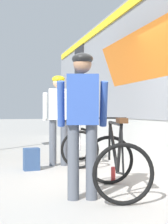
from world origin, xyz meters
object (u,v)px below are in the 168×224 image
(cyclist_near_in_white, at_px, (58,112))
(water_bottle_near_the_bikes, at_px, (113,175))
(cyclist_far_in_blue, at_px, (82,112))
(backpack_on_platform, at_px, (31,159))
(bicycle_far_black, at_px, (116,163))
(bicycle_near_silver, at_px, (80,144))

(cyclist_near_in_white, distance_m, water_bottle_near_the_bikes, 1.99)
(cyclist_far_in_blue, xyz_separation_m, backpack_on_platform, (-0.36, 2.04, -0.85))
(backpack_on_platform, bearing_deg, bicycle_far_black, -70.31)
(cyclist_near_in_white, xyz_separation_m, bicycle_far_black, (0.27, -2.26, -0.65))
(cyclist_near_in_white, xyz_separation_m, bicycle_near_silver, (0.44, 0.03, -0.65))
(bicycle_far_black, distance_m, water_bottle_near_the_bikes, 0.66)
(bicycle_near_silver, bearing_deg, cyclist_near_in_white, -176.02)
(cyclist_near_in_white, height_order, backpack_on_platform, cyclist_near_in_white)
(cyclist_far_in_blue, relative_size, backpack_on_platform, 4.40)
(cyclist_near_in_white, bearing_deg, backpack_on_platform, -148.97)
(cyclist_near_in_white, relative_size, backpack_on_platform, 4.40)
(cyclist_far_in_blue, distance_m, water_bottle_near_the_bikes, 1.34)
(cyclist_near_in_white, height_order, cyclist_far_in_blue, same)
(water_bottle_near_the_bikes, bearing_deg, cyclist_far_in_blue, -134.46)
(cyclist_near_in_white, relative_size, water_bottle_near_the_bikes, 7.38)
(bicycle_far_black, bearing_deg, water_bottle_near_the_bikes, 70.86)
(bicycle_near_silver, bearing_deg, bicycle_far_black, -94.21)
(cyclist_near_in_white, xyz_separation_m, water_bottle_near_the_bikes, (0.47, -1.69, -0.93))
(cyclist_near_in_white, relative_size, bicycle_near_silver, 1.44)
(water_bottle_near_the_bikes, bearing_deg, bicycle_near_silver, 90.91)
(cyclist_near_in_white, height_order, water_bottle_near_the_bikes, cyclist_near_in_white)
(cyclist_far_in_blue, bearing_deg, cyclist_near_in_white, 85.01)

